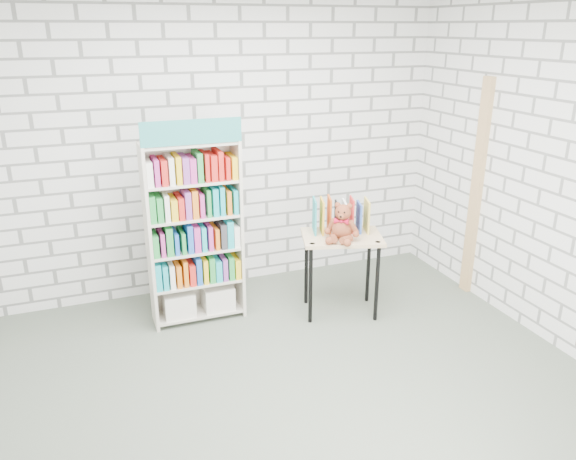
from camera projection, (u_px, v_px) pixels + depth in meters
name	position (u px, v px, depth m)	size (l,w,h in m)	color
ground	(296.00, 390.00, 4.13)	(4.50, 4.50, 0.00)	#525B4C
room_shell	(297.00, 151.00, 3.52)	(4.52, 4.02, 2.81)	silver
bookshelf	(194.00, 231.00, 4.89)	(0.81, 0.32, 1.83)	beige
display_table	(342.00, 246.00, 5.05)	(0.81, 0.67, 0.76)	tan
table_books	(340.00, 216.00, 5.07)	(0.53, 0.35, 0.29)	teal
teddy_bear	(342.00, 225.00, 4.87)	(0.32, 0.32, 0.33)	maroon
door_trim	(476.00, 190.00, 5.35)	(0.05, 0.12, 2.10)	tan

